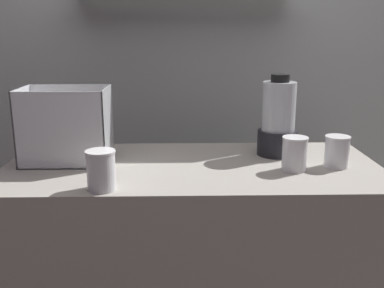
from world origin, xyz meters
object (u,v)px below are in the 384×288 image
at_px(carrot_display_bin, 68,139).
at_px(blender_pitcher, 278,121).
at_px(juice_cup_pomegranate_far_left, 101,172).
at_px(juice_cup_pomegranate_middle, 337,153).
at_px(juice_cup_pomegranate_left, 294,156).

height_order(carrot_display_bin, blender_pitcher, blender_pitcher).
height_order(juice_cup_pomegranate_far_left, juice_cup_pomegranate_middle, juice_cup_pomegranate_far_left).
bearing_deg(blender_pitcher, juice_cup_pomegranate_left, -84.94).
bearing_deg(blender_pitcher, juice_cup_pomegranate_middle, -42.78).
bearing_deg(carrot_display_bin, juice_cup_pomegranate_middle, -5.19).
distance_m(blender_pitcher, juice_cup_pomegranate_middle, 0.26).
distance_m(carrot_display_bin, juice_cup_pomegranate_middle, 1.00).
distance_m(juice_cup_pomegranate_far_left, juice_cup_pomegranate_left, 0.68).
xyz_separation_m(blender_pitcher, juice_cup_pomegranate_middle, (0.18, -0.17, -0.08)).
bearing_deg(juice_cup_pomegranate_left, juice_cup_pomegranate_far_left, -164.53).
xyz_separation_m(carrot_display_bin, blender_pitcher, (0.82, 0.08, 0.05)).
bearing_deg(juice_cup_pomegranate_left, carrot_display_bin, 171.20).
height_order(blender_pitcher, juice_cup_pomegranate_left, blender_pitcher).
height_order(carrot_display_bin, juice_cup_pomegranate_far_left, carrot_display_bin).
relative_size(carrot_display_bin, juice_cup_pomegranate_left, 2.62).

